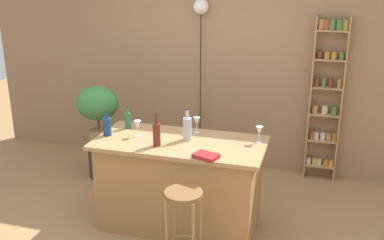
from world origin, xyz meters
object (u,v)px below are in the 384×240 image
object	(u,v)px
cookbook	(206,156)
wine_glass_right	(197,122)
wine_glass_left	(137,125)
bar_stool	(184,212)
bottle_soda_blue	(128,120)
pendant_globe_light	(201,10)
plant_stool	(101,161)
potted_plant	(98,107)
spice_shelf	(326,95)
bottle_wine_red	(107,126)
bottle_spirits_clear	(187,128)
bottle_olive_oil	(157,134)
wine_glass_center	(259,131)

from	to	relation	value
cookbook	wine_glass_right	bearing A→B (deg)	131.26
wine_glass_left	cookbook	size ratio (longest dim) A/B	0.78
bar_stool	wine_glass_right	bearing A→B (deg)	99.28
bottle_soda_blue	pendant_globe_light	world-z (taller)	pendant_globe_light
bottle_soda_blue	plant_stool	bearing A→B (deg)	138.55
plant_stool	potted_plant	xyz separation A→B (m)	(-0.00, 0.00, 0.70)
spice_shelf	bottle_soda_blue	world-z (taller)	spice_shelf
bar_stool	cookbook	bearing A→B (deg)	73.05
potted_plant	cookbook	distance (m)	1.98
bottle_wine_red	wine_glass_right	size ratio (longest dim) A/B	1.58
wine_glass_right	spice_shelf	bearing A→B (deg)	44.93
bottle_spirits_clear	bottle_olive_oil	distance (m)	0.33
plant_stool	cookbook	world-z (taller)	cookbook
wine_glass_right	cookbook	world-z (taller)	wine_glass_right
spice_shelf	plant_stool	xyz separation A→B (m)	(-2.63, -0.72, -0.86)
bottle_olive_oil	wine_glass_right	xyz separation A→B (m)	(0.26, 0.46, -0.00)
bottle_olive_oil	pendant_globe_light	world-z (taller)	pendant_globe_light
wine_glass_left	bar_stool	bearing A→B (deg)	-44.24
bottle_olive_oil	wine_glass_center	size ratio (longest dim) A/B	1.94
bar_stool	wine_glass_left	world-z (taller)	wine_glass_left
spice_shelf	bottle_wine_red	bearing A→B (deg)	-142.89
bar_stool	wine_glass_center	world-z (taller)	wine_glass_center
bottle_wine_red	bottle_olive_oil	world-z (taller)	bottle_olive_oil
bar_stool	bottle_spirits_clear	distance (m)	0.89
bottle_wine_red	cookbook	bearing A→B (deg)	-13.95
potted_plant	bottle_spirits_clear	world-z (taller)	bottle_spirits_clear
wine_glass_center	bottle_wine_red	bearing A→B (deg)	-171.27
plant_stool	spice_shelf	bearing A→B (deg)	15.44
potted_plant	wine_glass_left	world-z (taller)	potted_plant
bottle_soda_blue	wine_glass_left	distance (m)	0.27
bottle_olive_oil	wine_glass_right	bearing A→B (deg)	60.51
potted_plant	wine_glass_right	distance (m)	1.48
bottle_wine_red	pendant_globe_light	distance (m)	1.95
spice_shelf	wine_glass_left	world-z (taller)	spice_shelf
plant_stool	pendant_globe_light	bearing A→B (deg)	34.85
potted_plant	wine_glass_left	xyz separation A→B (m)	(0.86, -0.78, 0.11)
plant_stool	bottle_olive_oil	distance (m)	1.70
potted_plant	bottle_wine_red	distance (m)	1.01
bottle_olive_oil	potted_plant	bearing A→B (deg)	139.31
bottle_olive_oil	bottle_soda_blue	bearing A→B (deg)	140.43
bottle_olive_oil	wine_glass_right	size ratio (longest dim) A/B	1.94
bar_stool	potted_plant	world-z (taller)	potted_plant
bottle_wine_red	pendant_globe_light	world-z (taller)	pendant_globe_light
plant_stool	wine_glass_center	size ratio (longest dim) A/B	2.53
bar_stool	bottle_wine_red	size ratio (longest dim) A/B	2.80
potted_plant	wine_glass_right	world-z (taller)	potted_plant
plant_stool	bottle_olive_oil	size ratio (longest dim) A/B	1.31
bottle_olive_oil	cookbook	size ratio (longest dim) A/B	1.51
spice_shelf	wine_glass_left	distance (m)	2.33
bottle_soda_blue	bottle_wine_red	distance (m)	0.28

